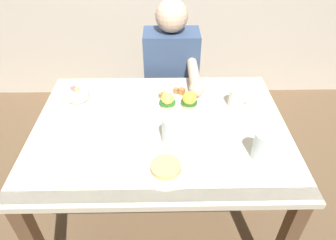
{
  "coord_description": "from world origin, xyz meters",
  "views": [
    {
      "loc": [
        0.02,
        -1.11,
        1.66
      ],
      "look_at": [
        0.04,
        0.0,
        0.78
      ],
      "focal_mm": 32.45,
      "sensor_mm": 36.0,
      "label": 1
    }
  ],
  "objects": [
    {
      "name": "ground_plane",
      "position": [
        0.0,
        0.0,
        0.0
      ],
      "size": [
        6.0,
        6.0,
        0.0
      ],
      "primitive_type": "plane",
      "color": "brown"
    },
    {
      "name": "dining_table",
      "position": [
        0.0,
        0.0,
        0.63
      ],
      "size": [
        1.2,
        0.9,
        0.74
      ],
      "color": "beige",
      "rests_on": "ground_plane"
    },
    {
      "name": "eggs_benedict_plate",
      "position": [
        0.09,
        0.16,
        0.77
      ],
      "size": [
        0.27,
        0.27,
        0.09
      ],
      "color": "white",
      "rests_on": "dining_table"
    },
    {
      "name": "fruit_bowl",
      "position": [
        -0.44,
        0.24,
        0.77
      ],
      "size": [
        0.12,
        0.12,
        0.06
      ],
      "color": "white",
      "rests_on": "dining_table"
    },
    {
      "name": "coffee_mug",
      "position": [
        0.39,
        0.16,
        0.79
      ],
      "size": [
        0.11,
        0.08,
        0.09
      ],
      "color": "white",
      "rests_on": "dining_table"
    },
    {
      "name": "fork",
      "position": [
        -0.35,
        -0.01,
        0.74
      ],
      "size": [
        0.15,
        0.06,
        0.0
      ],
      "color": "silver",
      "rests_on": "dining_table"
    },
    {
      "name": "water_glass_near",
      "position": [
        0.05,
        -0.1,
        0.8
      ],
      "size": [
        0.08,
        0.08,
        0.12
      ],
      "color": "silver",
      "rests_on": "dining_table"
    },
    {
      "name": "water_glass_far",
      "position": [
        0.42,
        -0.2,
        0.79
      ],
      "size": [
        0.08,
        0.08,
        0.13
      ],
      "color": "silver",
      "rests_on": "dining_table"
    },
    {
      "name": "side_plate",
      "position": [
        0.02,
        -0.28,
        0.75
      ],
      "size": [
        0.2,
        0.2,
        0.04
      ],
      "color": "white",
      "rests_on": "dining_table"
    },
    {
      "name": "diner_person",
      "position": [
        0.07,
        0.6,
        0.65
      ],
      "size": [
        0.34,
        0.54,
        1.14
      ],
      "color": "#33333D",
      "rests_on": "ground_plane"
    }
  ]
}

